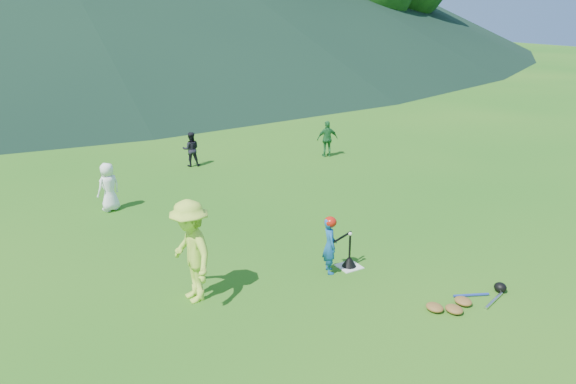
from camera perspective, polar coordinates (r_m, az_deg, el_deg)
The scene contains 12 objects.
ground at distance 11.73m, azimuth 6.22°, elevation -7.58°, with size 120.00×120.00×0.00m, color #1D6316.
home_plate at distance 11.72m, azimuth 6.22°, elevation -7.53°, with size 0.45×0.45×0.02m, color silver.
baseball at distance 11.42m, azimuth 6.35°, elevation -4.25°, with size 0.08×0.08×0.08m, color white.
batter_child at distance 11.24m, azimuth 4.27°, elevation -5.43°, with size 0.43×0.28×1.17m, color #16539A.
adult_coach at distance 10.21m, azimuth -9.84°, elevation -5.96°, with size 1.24×0.71×1.92m, color #C1E643.
fielder_a at distance 15.23m, azimuth -17.77°, elevation 0.49°, with size 0.63×0.41×1.28m, color white.
fielder_b at distance 18.82m, azimuth -9.82°, elevation 4.31°, with size 0.56×0.44×1.15m, color black.
fielder_c at distance 19.77m, azimuth 4.02°, elevation 5.41°, with size 0.74×0.31×1.27m, color #216E32.
batting_tee at distance 11.67m, azimuth 6.24°, elevation -7.01°, with size 0.30×0.30×0.68m.
batter_gear at distance 11.07m, azimuth 4.43°, elevation -3.17°, with size 0.72×0.26×0.53m.
equipment_pile at distance 10.76m, azimuth 17.43°, elevation -10.55°, with size 1.80×0.65×0.19m.
outfield_fence at distance 37.21m, azimuth -20.56°, elevation 10.66°, with size 70.07×0.08×1.33m.
Camera 1 is at (-6.35, -8.39, 5.17)m, focal length 35.00 mm.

